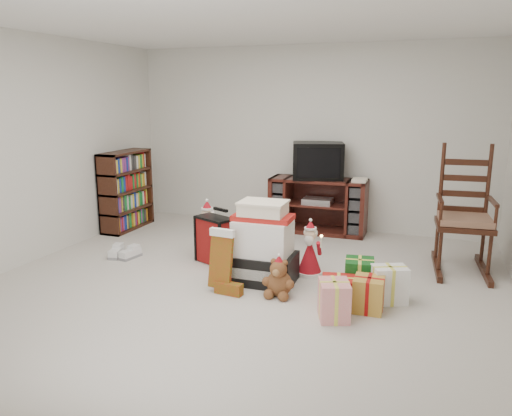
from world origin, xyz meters
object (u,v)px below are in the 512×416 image
(tv_stand, at_px, (318,205))
(gift_cluster, at_px, (356,290))
(santa_figurine, at_px, (310,254))
(mrs_claus_figurine, at_px, (208,234))
(gift_pile, at_px, (263,248))
(bookshelf, at_px, (126,192))
(teddy_bear, at_px, (279,280))
(rocking_chair, at_px, (463,226))
(crt_television, at_px, (318,161))
(sneaker_pair, at_px, (123,253))
(red_suitcase, at_px, (215,240))

(tv_stand, distance_m, gift_cluster, 2.43)
(santa_figurine, distance_m, mrs_claus_figurine, 1.32)
(gift_pile, relative_size, santa_figurine, 1.37)
(tv_stand, distance_m, bookshelf, 2.65)
(bookshelf, bearing_deg, teddy_bear, -30.09)
(rocking_chair, xyz_separation_m, teddy_bear, (-1.61, -1.39, -0.32))
(santa_figurine, height_order, crt_television, crt_television)
(gift_pile, bearing_deg, tv_stand, 86.30)
(gift_pile, bearing_deg, gift_cluster, -15.19)
(crt_television, bearing_deg, rocking_chair, -42.97)
(teddy_bear, height_order, sneaker_pair, teddy_bear)
(rocking_chair, bearing_deg, gift_pile, -154.50)
(bookshelf, relative_size, santa_figurine, 1.85)
(rocking_chair, height_order, teddy_bear, rocking_chair)
(red_suitcase, bearing_deg, santa_figurine, 24.08)
(red_suitcase, height_order, crt_television, crt_television)
(tv_stand, relative_size, mrs_claus_figurine, 2.01)
(rocking_chair, distance_m, mrs_claus_figurine, 2.83)
(gift_pile, bearing_deg, red_suitcase, 151.66)
(gift_cluster, bearing_deg, teddy_bear, -175.14)
(sneaker_pair, relative_size, gift_cluster, 0.41)
(tv_stand, height_order, mrs_claus_figurine, tv_stand)
(tv_stand, bearing_deg, mrs_claus_figurine, -126.33)
(red_suitcase, xyz_separation_m, mrs_claus_figurine, (-0.22, 0.27, -0.02))
(gift_cluster, height_order, crt_television, crt_television)
(gift_cluster, bearing_deg, gift_pile, 166.25)
(santa_figurine, height_order, sneaker_pair, santa_figurine)
(gift_pile, distance_m, red_suitcase, 0.78)
(mrs_claus_figurine, bearing_deg, rocking_chair, 9.72)
(tv_stand, bearing_deg, gift_cluster, -69.62)
(red_suitcase, xyz_separation_m, gift_cluster, (1.66, -0.59, -0.14))
(bookshelf, relative_size, teddy_bear, 3.05)
(santa_figurine, bearing_deg, sneaker_pair, -174.77)
(red_suitcase, xyz_separation_m, santa_figurine, (1.08, 0.01, -0.04))
(gift_pile, distance_m, gift_cluster, 1.02)
(bookshelf, relative_size, red_suitcase, 1.75)
(mrs_claus_figurine, bearing_deg, tv_stand, 54.76)
(teddy_bear, bearing_deg, sneaker_pair, 167.34)
(rocking_chair, bearing_deg, gift_cluster, -129.11)
(gift_pile, xyz_separation_m, teddy_bear, (0.26, -0.30, -0.20))
(tv_stand, bearing_deg, rocking_chair, -28.26)
(bookshelf, bearing_deg, gift_cluster, -23.94)
(rocking_chair, xyz_separation_m, santa_figurine, (-1.48, -0.74, -0.25))
(sneaker_pair, height_order, crt_television, crt_television)
(gift_pile, xyz_separation_m, santa_figurine, (0.39, 0.36, -0.13))
(bookshelf, bearing_deg, gift_pile, -27.56)
(rocking_chair, distance_m, red_suitcase, 2.68)
(tv_stand, distance_m, santa_figurine, 1.69)
(rocking_chair, relative_size, crt_television, 1.83)
(sneaker_pair, bearing_deg, crt_television, 40.09)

